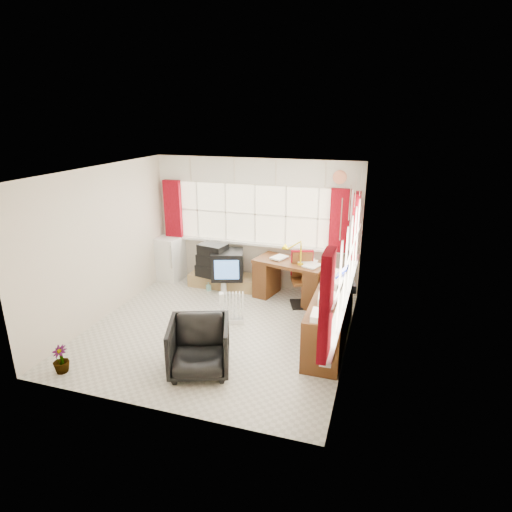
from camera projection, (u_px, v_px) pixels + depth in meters
The scene contains 20 objects.
ground at pixel (218, 330), 6.80m from camera, with size 4.00×4.00×0.00m, color beige.
room_walls at pixel (215, 240), 6.32m from camera, with size 4.00×4.00×4.00m.
window_back at pixel (255, 240), 8.26m from camera, with size 3.70×0.12×3.60m.
window_right at pixel (346, 290), 5.95m from camera, with size 0.12×3.70×3.60m.
curtains at pixel (290, 232), 6.91m from camera, with size 3.83×3.83×1.15m.
overhead_cabinets at pixel (296, 182), 6.69m from camera, with size 3.98×3.98×0.48m.
desk at pixel (291, 278), 7.78m from camera, with size 1.42×0.93×0.78m.
desk_lamp at pixel (301, 248), 7.40m from camera, with size 0.17×0.14×0.44m.
task_chair at pixel (302, 276), 7.61m from camera, with size 0.52×0.54×0.97m.
office_chair at pixel (199, 347), 5.61m from camera, with size 0.77×0.80×0.72m, color black.
radiator at pixel (233, 311), 6.98m from camera, with size 0.38×0.25×0.53m.
credenza at pixel (330, 317), 6.37m from camera, with size 0.50×2.00×0.85m.
file_tray at pixel (345, 285), 6.45m from camera, with size 0.28×0.36×0.12m, color black.
tv_bench at pixel (225, 280), 8.47m from camera, with size 1.40×0.50×0.25m, color #A17E50.
crt_tv at pixel (227, 265), 8.17m from camera, with size 0.73×0.70×0.54m.
hifi_stack at pixel (213, 261), 8.27m from camera, with size 0.69×0.51×0.65m.
mini_fridge at pixel (169, 258), 8.79m from camera, with size 0.59×0.60×0.89m.
spray_bottle_a at pixel (224, 286), 8.14m from camera, with size 0.12×0.12×0.31m, color silver.
spray_bottle_b at pixel (209, 286), 8.28m from camera, with size 0.08×0.08×0.17m, color #80BFB8.
flower_vase at pixel (61, 359), 5.64m from camera, with size 0.21×0.21×0.38m, color black.
Camera 1 is at (2.39, -5.61, 3.28)m, focal length 30.00 mm.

